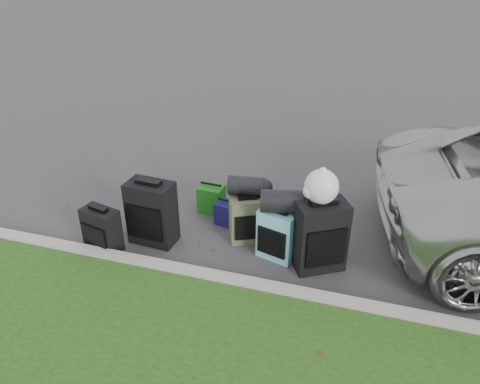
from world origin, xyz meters
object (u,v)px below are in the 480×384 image
(tote_navy, at_px, (227,213))
(tote_green, at_px, (211,199))
(suitcase_teal, at_px, (277,234))
(suitcase_large_black_left, at_px, (152,213))
(suitcase_small_black, at_px, (102,230))
(suitcase_large_black_right, at_px, (320,236))
(suitcase_olive, at_px, (247,219))

(tote_navy, bearing_deg, tote_green, 152.77)
(suitcase_teal, bearing_deg, suitcase_large_black_left, -159.90)
(suitcase_small_black, bearing_deg, suitcase_large_black_right, 22.78)
(tote_green, distance_m, tote_navy, 0.41)
(suitcase_large_black_left, height_order, suitcase_teal, suitcase_large_black_left)
(suitcase_small_black, relative_size, tote_green, 1.47)
(suitcase_teal, relative_size, tote_navy, 2.03)
(suitcase_olive, distance_m, suitcase_large_black_right, 1.00)
(suitcase_olive, xyz_separation_m, tote_navy, (-0.37, 0.28, -0.15))
(suitcase_large_black_left, xyz_separation_m, suitcase_teal, (1.58, 0.12, -0.09))
(suitcase_olive, bearing_deg, suitcase_teal, -54.44)
(suitcase_teal, xyz_separation_m, tote_green, (-1.13, 0.78, -0.13))
(suitcase_olive, height_order, suitcase_teal, suitcase_teal)
(tote_navy, bearing_deg, suitcase_large_black_left, -128.44)
(suitcase_small_black, height_order, tote_navy, suitcase_small_black)
(suitcase_small_black, height_order, suitcase_large_black_right, suitcase_large_black_right)
(suitcase_small_black, bearing_deg, tote_green, 65.80)
(suitcase_small_black, distance_m, suitcase_large_black_left, 0.64)
(suitcase_large_black_left, xyz_separation_m, suitcase_olive, (1.14, 0.37, -0.11))
(suitcase_olive, xyz_separation_m, suitcase_teal, (0.44, -0.24, 0.02))
(suitcase_large_black_right, height_order, tote_navy, suitcase_large_black_right)
(suitcase_teal, bearing_deg, suitcase_olive, 166.75)
(suitcase_small_black, height_order, suitcase_large_black_left, suitcase_large_black_left)
(suitcase_olive, distance_m, tote_navy, 0.49)
(suitcase_teal, bearing_deg, tote_navy, 162.51)
(suitcase_olive, distance_m, suitcase_teal, 0.51)
(suitcase_teal, distance_m, tote_green, 1.38)
(suitcase_olive, relative_size, suitcase_large_black_right, 0.71)
(suitcase_small_black, xyz_separation_m, suitcase_large_black_right, (2.61, 0.43, 0.15))
(suitcase_olive, bearing_deg, suitcase_large_black_right, -42.59)
(suitcase_small_black, relative_size, tote_navy, 1.81)
(suitcase_large_black_right, bearing_deg, suitcase_small_black, 158.77)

